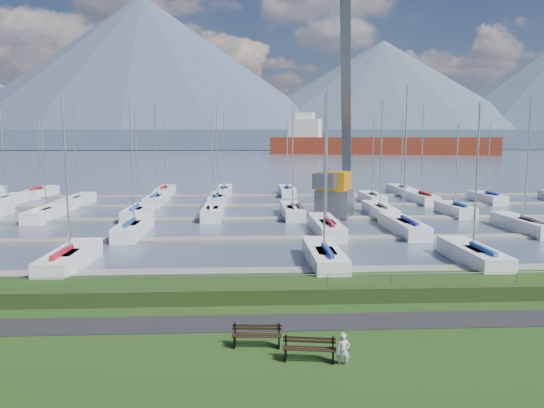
{
  "coord_description": "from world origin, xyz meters",
  "views": [
    {
      "loc": [
        -1.8,
        -23.79,
        7.53
      ],
      "look_at": [
        0.0,
        12.0,
        3.0
      ],
      "focal_mm": 35.0,
      "sensor_mm": 36.0,
      "label": 1
    }
  ],
  "objects": [
    {
      "name": "crane",
      "position": [
        7.31,
        28.24,
        5.33
      ],
      "size": [
        6.16,
        13.48,
        22.35
      ],
      "rotation": [
        0.0,
        0.0,
        -0.41
      ],
      "color": "slate",
      "rests_on": "water"
    },
    {
      "name": "bench_left",
      "position": [
        -1.42,
        -5.43,
        0.42
      ],
      "size": [
        1.83,
        0.55,
        0.85
      ],
      "rotation": [
        0.0,
        0.0,
        -0.07
      ],
      "color": "black",
      "rests_on": "grass"
    },
    {
      "name": "bench_right",
      "position": [
        0.32,
        -6.73,
        0.42
      ],
      "size": [
        1.84,
        0.69,
        0.85
      ],
      "rotation": [
        0.0,
        0.0,
        -0.16
      ],
      "color": "black",
      "rests_on": "grass"
    },
    {
      "name": "fence",
      "position": [
        0.0,
        0.0,
        1.2
      ],
      "size": [
        80.0,
        0.04,
        0.04
      ],
      "primitive_type": "cylinder",
      "rotation": [
        0.0,
        1.57,
        0.0
      ],
      "color": "gray",
      "rests_on": "grass"
    },
    {
      "name": "path",
      "position": [
        0.0,
        -3.0,
        0.01
      ],
      "size": [
        160.0,
        2.0,
        0.04
      ],
      "primitive_type": "cube",
      "color": "black",
      "rests_on": "grass"
    },
    {
      "name": "cargo_ship_mid",
      "position": [
        56.56,
        220.01,
        3.53
      ],
      "size": [
        102.27,
        43.26,
        21.5
      ],
      "rotation": [
        0.0,
        0.0,
        -0.26
      ],
      "color": "maroon",
      "rests_on": "water"
    },
    {
      "name": "foothill",
      "position": [
        0.0,
        330.0,
        6.0
      ],
      "size": [
        900.0,
        80.0,
        12.0
      ],
      "primitive_type": "cube",
      "color": "#475468",
      "rests_on": "water"
    },
    {
      "name": "person",
      "position": [
        1.42,
        -7.07,
        0.61
      ],
      "size": [
        0.47,
        0.33,
        1.23
      ],
      "primitive_type": "imported",
      "rotation": [
        0.0,
        0.0,
        -0.08
      ],
      "color": "#B4B3BA",
      "rests_on": "grass"
    },
    {
      "name": "water",
      "position": [
        0.0,
        260.0,
        -0.4
      ],
      "size": [
        800.0,
        540.0,
        0.2
      ],
      "primitive_type": "cube",
      "color": "#445264"
    },
    {
      "name": "docks",
      "position": [
        0.0,
        26.0,
        -0.22
      ],
      "size": [
        90.0,
        41.6,
        0.25
      ],
      "color": "slate",
      "rests_on": "water"
    },
    {
      "name": "sailboat_fleet",
      "position": [
        -3.24,
        29.21,
        5.35
      ],
      "size": [
        75.83,
        49.49,
        13.22
      ],
      "color": "#1B2A99",
      "rests_on": "water"
    },
    {
      "name": "hedge",
      "position": [
        0.0,
        -0.4,
        0.35
      ],
      "size": [
        80.0,
        0.7,
        0.7
      ],
      "primitive_type": "cube",
      "color": "#243513",
      "rests_on": "grass"
    },
    {
      "name": "mountains",
      "position": [
        7.35,
        404.62,
        46.68
      ],
      "size": [
        1190.0,
        360.0,
        115.0
      ],
      "color": "#455264",
      "rests_on": "water"
    }
  ]
}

